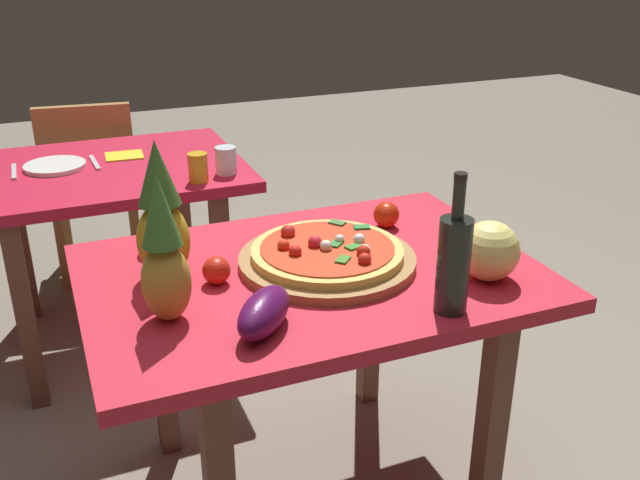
{
  "coord_description": "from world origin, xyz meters",
  "views": [
    {
      "loc": [
        -0.6,
        -1.54,
        1.54
      ],
      "look_at": [
        0.05,
        0.06,
        0.78
      ],
      "focal_mm": 40.22,
      "sensor_mm": 36.0,
      "label": 1
    }
  ],
  "objects_px": {
    "pizza_board": "(327,260)",
    "drinking_glass_water": "(226,160)",
    "display_table": "(311,303)",
    "napkin_folded": "(124,156)",
    "bell_pepper": "(157,235)",
    "tomato_by_bottle": "(386,215)",
    "wine_bottle": "(454,262)",
    "background_table": "(107,194)",
    "dinner_plate": "(55,166)",
    "fork_utensil": "(14,171)",
    "pizza": "(327,251)",
    "dining_chair": "(92,180)",
    "pineapple_right": "(164,257)",
    "tomato_at_corner": "(216,270)",
    "pineapple_left": "(161,218)",
    "drinking_glass_juice": "(198,168)",
    "knife_utensil": "(95,163)",
    "eggplant": "(264,312)",
    "tomato_near_board": "(467,235)",
    "melon": "(489,251)"
  },
  "relations": [
    {
      "from": "wine_bottle",
      "to": "drinking_glass_water",
      "type": "height_order",
      "value": "wine_bottle"
    },
    {
      "from": "dining_chair",
      "to": "pineapple_left",
      "type": "relative_size",
      "value": 2.39
    },
    {
      "from": "background_table",
      "to": "dinner_plate",
      "type": "xyz_separation_m",
      "value": [
        -0.17,
        0.05,
        0.12
      ]
    },
    {
      "from": "background_table",
      "to": "drinking_glass_juice",
      "type": "xyz_separation_m",
      "value": [
        0.29,
        -0.3,
        0.16
      ]
    },
    {
      "from": "drinking_glass_juice",
      "to": "knife_utensil",
      "type": "distance_m",
      "value": 0.47
    },
    {
      "from": "display_table",
      "to": "melon",
      "type": "distance_m",
      "value": 0.48
    },
    {
      "from": "melon",
      "to": "drinking_glass_water",
      "type": "height_order",
      "value": "melon"
    },
    {
      "from": "background_table",
      "to": "wine_bottle",
      "type": "bearing_deg",
      "value": -66.61
    },
    {
      "from": "dining_chair",
      "to": "dinner_plate",
      "type": "height_order",
      "value": "dining_chair"
    },
    {
      "from": "tomato_by_bottle",
      "to": "napkin_folded",
      "type": "height_order",
      "value": "tomato_by_bottle"
    },
    {
      "from": "drinking_glass_water",
      "to": "fork_utensil",
      "type": "relative_size",
      "value": 0.54
    },
    {
      "from": "bell_pepper",
      "to": "wine_bottle",
      "type": "bearing_deg",
      "value": -46.17
    },
    {
      "from": "pineapple_left",
      "to": "eggplant",
      "type": "distance_m",
      "value": 0.39
    },
    {
      "from": "background_table",
      "to": "tomato_at_corner",
      "type": "relative_size",
      "value": 14.28
    },
    {
      "from": "display_table",
      "to": "dinner_plate",
      "type": "distance_m",
      "value": 1.27
    },
    {
      "from": "pizza",
      "to": "knife_utensil",
      "type": "xyz_separation_m",
      "value": [
        -0.47,
        1.13,
        -0.04
      ]
    },
    {
      "from": "pizza",
      "to": "napkin_folded",
      "type": "relative_size",
      "value": 2.84
    },
    {
      "from": "eggplant",
      "to": "napkin_folded",
      "type": "relative_size",
      "value": 1.43
    },
    {
      "from": "napkin_folded",
      "to": "tomato_near_board",
      "type": "bearing_deg",
      "value": -58.38
    },
    {
      "from": "tomato_by_bottle",
      "to": "fork_utensil",
      "type": "relative_size",
      "value": 0.42
    },
    {
      "from": "background_table",
      "to": "eggplant",
      "type": "relative_size",
      "value": 5.01
    },
    {
      "from": "napkin_folded",
      "to": "tomato_at_corner",
      "type": "bearing_deg",
      "value": -87.16
    },
    {
      "from": "pizza_board",
      "to": "drinking_glass_water",
      "type": "bearing_deg",
      "value": 92.89
    },
    {
      "from": "drinking_glass_water",
      "to": "dinner_plate",
      "type": "bearing_deg",
      "value": 152.24
    },
    {
      "from": "display_table",
      "to": "wine_bottle",
      "type": "height_order",
      "value": "wine_bottle"
    },
    {
      "from": "display_table",
      "to": "dining_chair",
      "type": "height_order",
      "value": "dining_chair"
    },
    {
      "from": "pineapple_left",
      "to": "dinner_plate",
      "type": "bearing_deg",
      "value": 101.18
    },
    {
      "from": "display_table",
      "to": "tomato_near_board",
      "type": "bearing_deg",
      "value": -3.58
    },
    {
      "from": "bell_pepper",
      "to": "drinking_glass_water",
      "type": "xyz_separation_m",
      "value": [
        0.35,
        0.58,
        0.0
      ]
    },
    {
      "from": "fork_utensil",
      "to": "knife_utensil",
      "type": "relative_size",
      "value": 1.0
    },
    {
      "from": "pizza_board",
      "to": "drinking_glass_water",
      "type": "height_order",
      "value": "drinking_glass_water"
    },
    {
      "from": "pineapple_left",
      "to": "tomato_by_bottle",
      "type": "distance_m",
      "value": 0.68
    },
    {
      "from": "display_table",
      "to": "drinking_glass_water",
      "type": "xyz_separation_m",
      "value": [
        0.01,
        0.84,
        0.15
      ]
    },
    {
      "from": "tomato_near_board",
      "to": "pineapple_right",
      "type": "bearing_deg",
      "value": -174.35
    },
    {
      "from": "bell_pepper",
      "to": "eggplant",
      "type": "bearing_deg",
      "value": -74.96
    },
    {
      "from": "background_table",
      "to": "pineapple_right",
      "type": "bearing_deg",
      "value": -89.86
    },
    {
      "from": "tomato_near_board",
      "to": "fork_utensil",
      "type": "height_order",
      "value": "tomato_near_board"
    },
    {
      "from": "drinking_glass_juice",
      "to": "dinner_plate",
      "type": "relative_size",
      "value": 0.46
    },
    {
      "from": "drinking_glass_water",
      "to": "eggplant",
      "type": "bearing_deg",
      "value": -101.14
    },
    {
      "from": "display_table",
      "to": "drinking_glass_juice",
      "type": "xyz_separation_m",
      "value": [
        -0.1,
        0.79,
        0.15
      ]
    },
    {
      "from": "pineapple_right",
      "to": "tomato_at_corner",
      "type": "relative_size",
      "value": 4.87
    },
    {
      "from": "pizza_board",
      "to": "drinking_glass_water",
      "type": "distance_m",
      "value": 0.83
    },
    {
      "from": "tomato_near_board",
      "to": "tomato_at_corner",
      "type": "bearing_deg",
      "value": 176.15
    },
    {
      "from": "dining_chair",
      "to": "bell_pepper",
      "type": "bearing_deg",
      "value": 99.27
    },
    {
      "from": "display_table",
      "to": "background_table",
      "type": "xyz_separation_m",
      "value": [
        -0.39,
        1.09,
        -0.01
      ]
    },
    {
      "from": "tomato_by_bottle",
      "to": "drinking_glass_water",
      "type": "bearing_deg",
      "value": 114.55
    },
    {
      "from": "wine_bottle",
      "to": "bell_pepper",
      "type": "height_order",
      "value": "wine_bottle"
    },
    {
      "from": "tomato_by_bottle",
      "to": "napkin_folded",
      "type": "relative_size",
      "value": 0.54
    },
    {
      "from": "pineapple_left",
      "to": "bell_pepper",
      "type": "xyz_separation_m",
      "value": [
        0.01,
        0.16,
        -0.11
      ]
    },
    {
      "from": "display_table",
      "to": "napkin_folded",
      "type": "bearing_deg",
      "value": 104.13
    }
  ]
}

